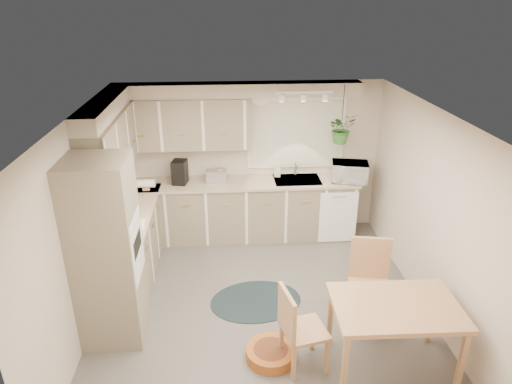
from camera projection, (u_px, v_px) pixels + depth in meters
floor at (261, 305)px, 5.69m from camera, size 4.20×4.20×0.00m
ceiling at (262, 116)px, 4.73m from camera, size 4.20×4.20×0.00m
wall_back at (251, 158)px, 7.13m from camera, size 4.00×0.04×2.40m
wall_front at (286, 351)px, 3.29m from camera, size 4.00×0.04×2.40m
wall_left at (83, 225)px, 5.07m from camera, size 0.04×4.20×2.40m
wall_right at (432, 214)px, 5.34m from camera, size 0.04×4.20×2.40m
base_cab_left at (132, 243)px, 6.19m from camera, size 0.60×1.85×0.90m
base_cab_back at (239, 210)px, 7.14m from camera, size 3.60×0.60×0.90m
counter_left at (128, 212)px, 6.01m from camera, size 0.64×1.89×0.04m
counter_back at (239, 183)px, 6.94m from camera, size 3.64×0.64×0.04m
oven_stack at (107, 253)px, 4.81m from camera, size 0.65×0.65×2.10m
wall_oven_face at (137, 252)px, 4.83m from camera, size 0.02×0.56×0.58m
upper_cab_left at (111, 144)px, 5.75m from camera, size 0.35×2.00×0.75m
upper_cab_back at (183, 124)px, 6.65m from camera, size 2.00×0.35×0.75m
soffit_left at (104, 107)px, 5.56m from camera, size 0.30×2.00×0.20m
soffit_back at (237, 90)px, 6.54m from camera, size 3.60×0.30×0.20m
cooktop at (120, 231)px, 5.47m from camera, size 0.52×0.58×0.02m
range_hood at (114, 197)px, 5.29m from camera, size 0.40×0.60×0.14m
window_blinds at (296, 133)px, 6.99m from camera, size 1.40×0.02×1.00m
window_frame at (296, 133)px, 6.99m from camera, size 1.50×0.02×1.10m
sink at (297, 182)px, 7.02m from camera, size 0.70×0.48×0.10m
dishwasher_front at (338, 218)px, 6.96m from camera, size 0.58×0.02×0.83m
track_light_bar at (304, 92)px, 6.22m from camera, size 0.80×0.04×0.04m
wall_clock at (260, 96)px, 6.72m from camera, size 0.30×0.03×0.30m
dining_table at (392, 336)px, 4.60m from camera, size 1.26×0.85×0.78m
chair_left at (305, 328)px, 4.60m from camera, size 0.52×0.52×0.94m
chair_back at (370, 287)px, 5.17m from camera, size 0.56×0.56×1.03m
braided_rug at (256, 301)px, 5.75m from camera, size 1.25×1.00×0.01m
pet_bed at (271, 353)px, 4.84m from camera, size 0.69×0.69×0.12m
microwave at (350, 170)px, 6.89m from camera, size 0.59×0.40×0.36m
soap_bottle at (277, 174)px, 7.10m from camera, size 0.11×0.21×0.09m
hanging_plant at (341, 132)px, 6.64m from camera, size 0.51×0.53×0.34m
coffee_maker at (180, 172)px, 6.81m from camera, size 0.24×0.28×0.36m
toaster at (216, 176)px, 6.90m from camera, size 0.31×0.18×0.19m
knife_block at (220, 175)px, 6.93m from camera, size 0.10×0.10×0.20m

